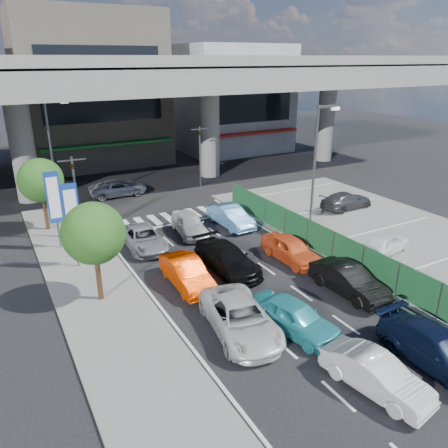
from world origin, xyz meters
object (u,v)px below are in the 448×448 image
traffic_cone (333,245)px  signboard_near (72,214)px  tree_far (41,181)px  crossing_wagon_silver (118,188)px  hatch_black_mid_right (349,281)px  taxi_orange_left (187,273)px  traffic_light_left (74,178)px  tree_near (94,234)px  sedan_white_front_mid (189,224)px  hatch_white_back_mid (376,374)px  wagon_silver_front_left (144,238)px  sedan_black_mid (227,259)px  street_lamp_left (53,147)px  taxi_teal_mid (294,317)px  parked_sedan_white (386,243)px  signboard_far (54,200)px  taxi_orange_right (291,249)px  traffic_light_right (200,142)px  minivan_navy_back (438,350)px  street_lamp_right (317,159)px  sedan_white_mid_left (240,318)px  kei_truck_front_right (230,216)px  parked_sedan_dgrey (346,201)px

traffic_cone → signboard_near: bearing=159.9°
tree_far → crossing_wagon_silver: bearing=40.7°
hatch_black_mid_right → crossing_wagon_silver: hatch_black_mid_right is taller
taxi_orange_left → traffic_light_left: bearing=112.5°
tree_near → sedan_white_front_mid: bearing=37.9°
hatch_white_back_mid → wagon_silver_front_left: hatch_white_back_mid is taller
tree_near → traffic_cone: bearing=-4.1°
sedan_white_front_mid → traffic_light_left: bearing=165.7°
hatch_white_back_mid → sedan_black_mid: size_ratio=0.81×
street_lamp_left → crossing_wagon_silver: street_lamp_left is taller
taxi_teal_mid → parked_sedan_white: (9.35, 3.60, -0.02)m
tree_near → parked_sedan_white: (15.72, -2.68, -2.72)m
signboard_near → signboard_far: bearing=97.6°
wagon_silver_front_left → crossing_wagon_silver: crossing_wagon_silver is taller
hatch_white_back_mid → crossing_wagon_silver: crossing_wagon_silver is taller
street_lamp_left → sedan_white_front_mid: size_ratio=1.98×
taxi_orange_left → taxi_orange_right: size_ratio=1.03×
traffic_light_left → parked_sedan_white: traffic_light_left is taller
tree_far → parked_sedan_white: size_ratio=1.35×
traffic_light_right → tree_near: traffic_light_right is taller
minivan_navy_back → taxi_teal_mid: (-3.25, 4.28, 0.00)m
street_lamp_right → taxi_teal_mid: 12.08m
signboard_far → crossing_wagon_silver: size_ratio=1.02×
traffic_cone → sedan_white_front_mid: bearing=134.1°
sedan_white_mid_left → sedan_white_front_mid: size_ratio=1.23×
tree_far → taxi_teal_mid: (7.17, -16.77, -2.70)m
wagon_silver_front_left → sedan_white_front_mid: 3.37m
street_lamp_left → signboard_far: (-1.27, -7.01, -1.71)m
sedan_white_front_mid → sedan_black_mid: bearing=-86.7°
hatch_white_back_mid → traffic_light_left: bearing=97.3°
kei_truck_front_right → signboard_near: bearing=-174.3°
sedan_white_front_mid → parked_sedan_white: 11.91m
kei_truck_front_right → parked_sedan_dgrey: size_ratio=0.98×
signboard_near → traffic_light_left: bearing=76.0°
taxi_teal_mid → tree_far: bearing=100.0°
taxi_orange_left → sedan_white_front_mid: 6.77m
hatch_black_mid_right → parked_sedan_dgrey: bearing=44.7°
tree_near → traffic_light_right: bearing=50.2°
minivan_navy_back → hatch_black_mid_right: 5.57m
tree_near → crossing_wagon_silver: bearing=71.0°
tree_far → hatch_black_mid_right: bearing=-53.9°
traffic_light_right → parked_sedan_white: traffic_light_right is taller
minivan_navy_back → wagon_silver_front_left: minivan_navy_back is taller
signboard_far → hatch_white_back_mid: 18.98m
minivan_navy_back → traffic_light_right: bearing=83.7°
taxi_orange_left → sedan_white_front_mid: size_ratio=1.03×
sedan_white_front_mid → parked_sedan_white: (8.66, -8.18, -0.02)m
traffic_light_right → minivan_navy_back: traffic_light_right is taller
traffic_light_left → traffic_light_right: (11.70, 7.00, 0.00)m
traffic_light_right → signboard_far: 15.38m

